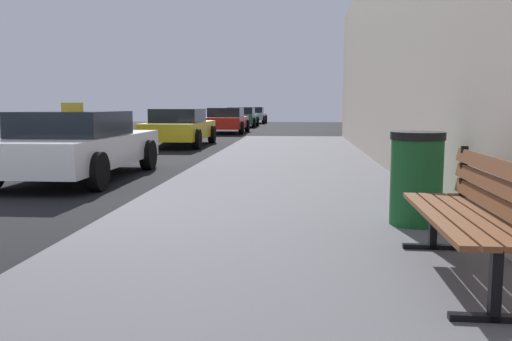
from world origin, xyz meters
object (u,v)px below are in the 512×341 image
Objects in this scene: car_yellow at (180,127)px; car_silver at (254,115)px; car_white at (78,145)px; car_red at (227,120)px; trash_bin at (416,178)px; car_green at (242,117)px; bench at (473,207)px.

car_yellow is 1.12× the size of car_silver.
car_red is at bearing 88.48° from car_white.
car_yellow is at bearing 89.76° from car_white.
trash_bin is 21.79m from car_red.
car_yellow is at bearing -90.94° from car_green.
car_red is 15.40m from car_silver.
car_white is 1.04× the size of car_green.
trash_bin reaches higher than bench.
car_green is at bearing 89.29° from car_white.
car_white is (-5.38, 5.90, -0.02)m from bench.
car_silver is (-4.90, 38.38, -0.02)m from bench.
car_yellow and car_silver have the same top height.
car_white is at bearing 142.32° from trash_bin.
car_silver is (-4.87, 36.62, 0.01)m from trash_bin.
trash_bin is 0.22× the size of car_green.
car_yellow is 8.71m from car_red.
car_silver reaches higher than bench.
trash_bin is 13.61m from car_yellow.
car_silver is at bearing 97.58° from trash_bin.
car_yellow is 24.10m from car_silver.
trash_bin is at bearing -76.98° from car_red.
bench is 1.89× the size of trash_bin.
bench is 0.40× the size of car_yellow.
car_red is 1.01× the size of car_green.
trash_bin is 0.21× the size of car_white.
car_silver is at bearing 89.87° from car_red.
bench is 0.41× the size of car_green.
trash_bin is at bearing -37.68° from car_white.
car_green is at bearing 89.06° from car_yellow.
car_white is 17.09m from car_red.
car_yellow is at bearing 111.69° from bench.
car_green reaches higher than bench.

